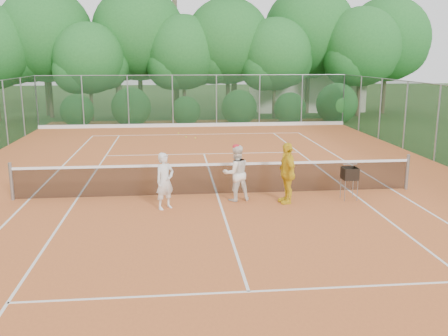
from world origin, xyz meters
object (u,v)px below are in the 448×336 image
(player_yellow, at_px, (287,173))
(ball_hopper, at_px, (350,174))
(player_white, at_px, (165,181))
(player_center_grp, at_px, (236,173))

(player_yellow, distance_m, ball_hopper, 1.89)
(player_white, bearing_deg, player_center_grp, -20.23)
(player_center_grp, xyz_separation_m, player_yellow, (1.39, -0.36, 0.05))
(player_white, distance_m, player_yellow, 3.42)
(player_white, xyz_separation_m, player_yellow, (3.41, 0.23, 0.09))
(player_yellow, bearing_deg, player_center_grp, -112.05)
(player_yellow, relative_size, ball_hopper, 1.83)
(ball_hopper, bearing_deg, player_yellow, -155.26)
(ball_hopper, bearing_deg, player_center_grp, -163.39)
(player_center_grp, xyz_separation_m, ball_hopper, (3.27, -0.22, -0.06))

